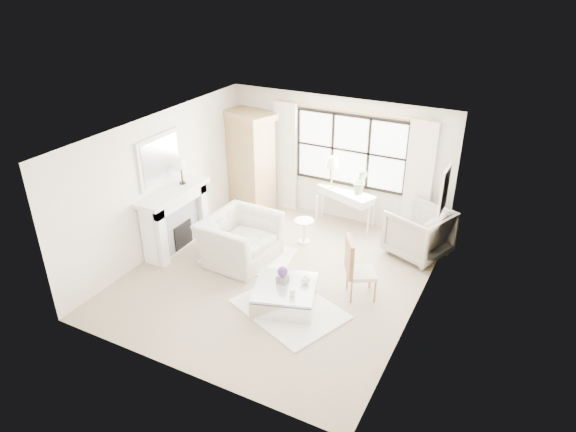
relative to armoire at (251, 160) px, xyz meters
name	(u,v)px	position (x,y,z in m)	size (l,w,h in m)	color
floor	(277,276)	(1.91, -2.35, -1.14)	(5.50, 5.50, 0.00)	tan
ceiling	(275,134)	(1.91, -2.35, 1.56)	(5.50, 5.50, 0.00)	white
wall_back	(337,159)	(1.91, 0.40, 0.21)	(5.00, 5.00, 0.00)	silver
wall_front	(174,293)	(1.91, -5.10, 0.21)	(5.00, 5.00, 0.00)	beige
wall_left	(161,183)	(-0.59, -2.35, 0.21)	(5.50, 5.50, 0.00)	white
wall_right	(420,243)	(4.41, -2.35, 0.21)	(5.50, 5.50, 0.00)	beige
window_pane	(350,151)	(2.21, 0.38, 0.46)	(2.40, 0.02, 1.50)	white
window_frame	(350,151)	(2.21, 0.37, 0.46)	(2.50, 0.04, 1.50)	black
curtain_rod	(352,110)	(2.21, 0.32, 1.33)	(0.04, 0.04, 3.30)	gold
curtain_left	(285,157)	(0.71, 0.30, 0.10)	(0.55, 0.10, 2.47)	silver
curtain_right	(419,181)	(3.71, 0.30, 0.10)	(0.55, 0.10, 2.47)	beige
fireplace	(174,218)	(-0.36, -2.35, -0.49)	(0.58, 1.66, 1.26)	white
mirror_frame	(160,159)	(-0.56, -2.35, 0.70)	(0.05, 1.15, 0.95)	silver
mirror_glass	(161,160)	(-0.53, -2.35, 0.70)	(0.02, 1.00, 0.80)	#B7BCC3
art_frame	(445,190)	(4.38, -0.65, 0.41)	(0.04, 0.62, 0.82)	white
art_canvas	(443,190)	(4.36, -0.65, 0.41)	(0.01, 0.52, 0.72)	beige
mantel_lamp	(181,165)	(-0.34, -2.01, 0.51)	(0.22, 0.22, 0.51)	black
armoire	(251,160)	(0.00, 0.00, 0.00)	(1.29, 1.04, 2.24)	tan
console_table	(345,207)	(2.26, 0.12, -0.74)	(1.38, 0.88, 0.80)	white
console_lamp	(332,163)	(1.91, 0.14, 0.22)	(0.28, 0.28, 0.69)	gold
orchid_plant	(360,182)	(2.57, 0.12, -0.07)	(0.29, 0.24, 0.54)	#5B714B
side_table	(304,228)	(1.82, -1.01, -0.81)	(0.40, 0.40, 0.51)	silver
rug_left	(249,256)	(1.12, -2.01, -1.13)	(1.65, 1.16, 0.03)	white
rug_right	(290,309)	(2.59, -3.15, -1.12)	(1.70, 1.28, 0.03)	white
club_armchair	(240,239)	(1.02, -2.17, -0.70)	(1.37, 1.19, 0.89)	beige
wingback_chair	(419,233)	(3.99, -0.42, -0.66)	(1.03, 1.06, 0.96)	#A39A8A
french_chair	(360,280)	(3.47, -2.23, -0.83)	(0.66, 0.66, 1.08)	#A97347
coffee_table	(285,296)	(2.46, -3.06, -0.96)	(1.26, 1.26, 0.38)	silver
planter_box	(283,279)	(2.37, -2.98, -0.70)	(0.17, 0.17, 0.13)	slate
planter_flowers	(283,271)	(2.37, -2.98, -0.55)	(0.17, 0.17, 0.17)	#572D71
pillar_candle	(292,292)	(2.69, -3.23, -0.70)	(0.09, 0.09, 0.12)	white
coffee_vase	(305,280)	(2.73, -2.83, -0.68)	(0.15, 0.15, 0.15)	white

